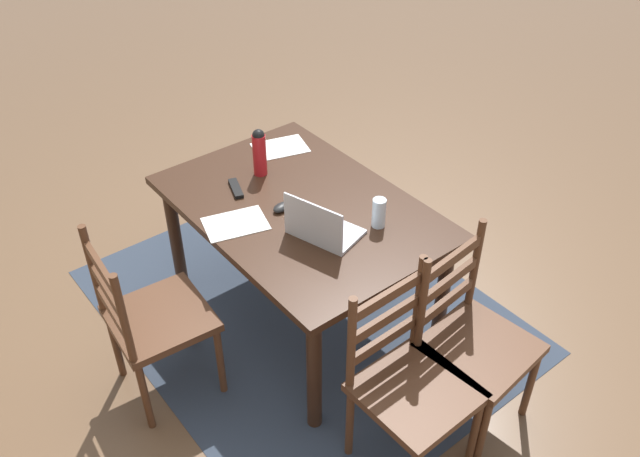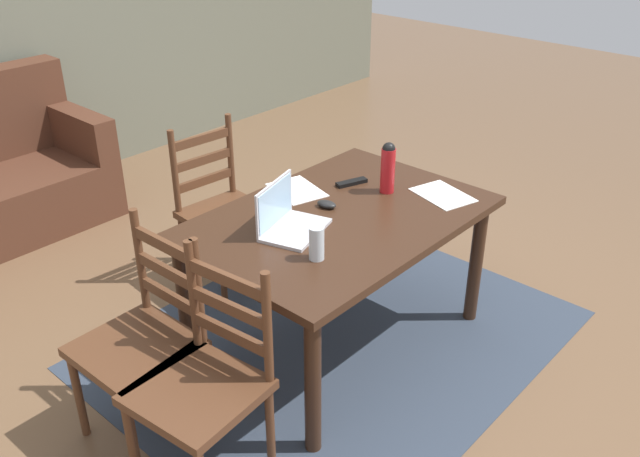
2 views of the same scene
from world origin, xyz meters
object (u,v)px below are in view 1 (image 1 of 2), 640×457
(dining_table, at_px, (301,220))
(drinking_glass, at_px, (379,213))
(chair_left_far, at_px, (409,384))
(computer_mouse, at_px, (281,207))
(chair_far_head, at_px, (152,320))
(water_bottle, at_px, (259,151))
(laptop, at_px, (321,227))
(tv_remote, at_px, (236,188))
(chair_left_near, at_px, (472,341))

(dining_table, xyz_separation_m, drinking_glass, (-0.37, -0.19, 0.17))
(chair_left_far, bearing_deg, computer_mouse, -5.49)
(chair_far_head, distance_m, water_bottle, 1.03)
(laptop, relative_size, computer_mouse, 3.70)
(water_bottle, height_order, drinking_glass, water_bottle)
(computer_mouse, bearing_deg, tv_remote, 5.15)
(chair_left_near, xyz_separation_m, drinking_glass, (0.64, 0.00, 0.34))
(laptop, relative_size, drinking_glass, 2.48)
(chair_left_far, bearing_deg, chair_left_near, -90.03)
(chair_left_far, xyz_separation_m, water_bottle, (1.37, -0.21, 0.41))
(laptop, bearing_deg, water_bottle, -8.42)
(chair_left_near, height_order, drinking_glass, chair_left_near)
(dining_table, xyz_separation_m, computer_mouse, (0.02, 0.10, 0.11))
(chair_left_near, bearing_deg, computer_mouse, 15.81)
(chair_left_near, bearing_deg, tv_remote, 15.79)
(drinking_glass, bearing_deg, computer_mouse, 36.47)
(dining_table, bearing_deg, tv_remote, 30.01)
(water_bottle, height_order, tv_remote, water_bottle)
(chair_left_near, xyz_separation_m, laptop, (0.74, 0.28, 0.33))
(dining_table, distance_m, laptop, 0.32)
(computer_mouse, relative_size, tv_remote, 0.59)
(laptop, bearing_deg, computer_mouse, 2.86)
(chair_left_near, distance_m, computer_mouse, 1.11)
(chair_far_head, bearing_deg, water_bottle, -67.61)
(laptop, distance_m, drinking_glass, 0.29)
(laptop, height_order, water_bottle, water_bottle)
(drinking_glass, bearing_deg, tv_remote, 28.58)
(chair_far_head, relative_size, chair_left_far, 1.00)
(chair_left_near, relative_size, drinking_glass, 6.36)
(chair_far_head, relative_size, water_bottle, 3.60)
(chair_left_near, height_order, laptop, laptop)
(chair_far_head, xyz_separation_m, laptop, (-0.27, -0.78, 0.33))
(chair_left_far, relative_size, drinking_glass, 6.36)
(dining_table, xyz_separation_m, water_bottle, (0.36, -0.01, 0.23))
(tv_remote, bearing_deg, water_bottle, -145.44)
(chair_left_far, bearing_deg, tv_remote, -0.76)
(chair_far_head, bearing_deg, chair_left_near, -133.70)
(dining_table, bearing_deg, chair_far_head, 89.78)
(chair_left_near, distance_m, chair_far_head, 1.46)
(drinking_glass, height_order, tv_remote, drinking_glass)
(chair_left_far, height_order, water_bottle, water_bottle)
(chair_left_near, xyz_separation_m, tv_remote, (1.32, 0.37, 0.28))
(dining_table, xyz_separation_m, chair_far_head, (0.00, 0.86, -0.18))
(chair_left_near, relative_size, chair_left_far, 1.00)
(water_bottle, bearing_deg, tv_remote, 105.05)
(dining_table, height_order, laptop, laptop)
(chair_left_far, height_order, drinking_glass, chair_left_far)
(chair_left_far, relative_size, tv_remote, 5.59)
(dining_table, relative_size, chair_left_near, 1.51)
(water_bottle, xyz_separation_m, drinking_glass, (-0.73, -0.18, -0.06))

